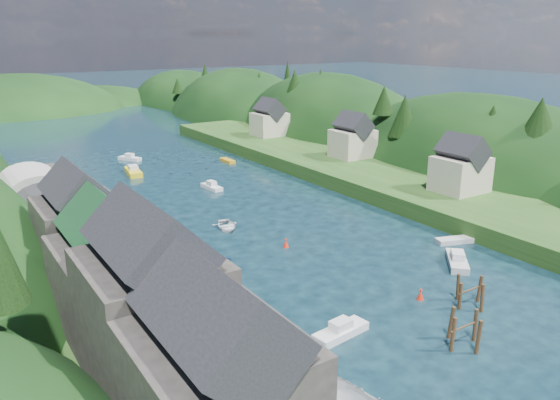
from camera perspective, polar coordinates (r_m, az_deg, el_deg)
ground at (r=88.72m, az=-7.81°, el=1.00°), size 600.00×600.00×0.00m
hillside_right at (r=134.38m, az=5.09°, el=3.32°), size 36.00×245.56×48.00m
far_hills at (r=207.72m, az=-22.47°, el=6.01°), size 103.00×68.00×44.00m
hill_trees at (r=99.96m, az=-11.26°, el=9.18°), size 90.36×152.76×12.64m
quay_left at (r=54.07m, az=-17.10°, el=-9.22°), size 12.00×110.00×2.00m
terrace_left_grass at (r=52.83m, az=-24.51°, el=-10.42°), size 12.00×110.00×2.50m
quayside_buildings at (r=39.14m, az=-14.89°, el=-9.55°), size 8.00×35.84×12.90m
boat_sheds at (r=69.69m, az=-23.49°, el=-0.21°), size 7.00×21.00×7.50m
terrace_right at (r=93.82m, az=8.80°, el=2.60°), size 16.00×120.00×2.40m
right_bank_cottages at (r=100.89m, az=7.04°, el=6.38°), size 9.00×59.24×8.41m
piling_cluster_near at (r=47.42m, az=18.68°, el=-12.99°), size 3.25×3.03×3.55m
piling_cluster_far at (r=54.03m, az=19.21°, el=-9.37°), size 3.25×3.03×3.29m
channel_buoy_near at (r=54.15m, az=14.46°, el=-9.57°), size 0.70×0.70×1.10m
channel_buoy_far at (r=64.61m, az=0.62°, el=-4.55°), size 0.70×0.70×1.10m
moored_boats at (r=60.52m, az=0.91°, el=-5.96°), size 36.06×96.58×2.29m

